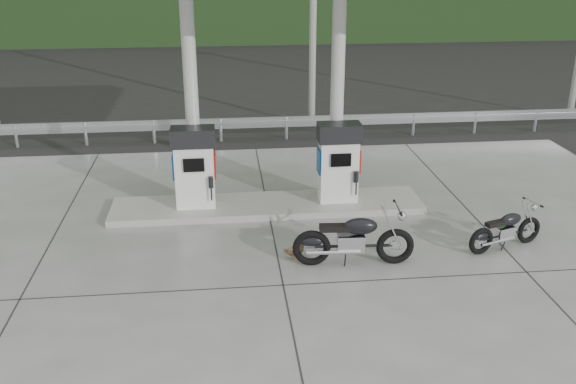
{
  "coord_description": "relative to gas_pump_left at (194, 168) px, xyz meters",
  "views": [
    {
      "loc": [
        -0.98,
        -10.89,
        5.69
      ],
      "look_at": [
        0.3,
        1.0,
        1.0
      ],
      "focal_mm": 40.0,
      "sensor_mm": 36.0,
      "label": 1
    }
  ],
  "objects": [
    {
      "name": "forecourt_apron",
      "position": [
        1.6,
        -2.5,
        -1.06
      ],
      "size": [
        18.0,
        14.0,
        0.02
      ],
      "primitive_type": "cube",
      "color": "slate",
      "rests_on": "ground"
    },
    {
      "name": "canopy_column_left",
      "position": [
        0.0,
        0.4,
        1.6
      ],
      "size": [
        0.3,
        0.3,
        5.0
      ],
      "primitive_type": "cylinder",
      "color": "silver",
      "rests_on": "pump_island"
    },
    {
      "name": "guardrail",
      "position": [
        1.6,
        5.5,
        -0.36
      ],
      "size": [
        26.0,
        0.16,
        1.42
      ],
      "primitive_type": null,
      "color": "#A1A4A9",
      "rests_on": "ground"
    },
    {
      "name": "road",
      "position": [
        1.6,
        9.0,
        -1.07
      ],
      "size": [
        60.0,
        7.0,
        0.01
      ],
      "primitive_type": "cube",
      "color": "black",
      "rests_on": "ground"
    },
    {
      "name": "gas_pump_left",
      "position": [
        0.0,
        0.0,
        0.0
      ],
      "size": [
        0.95,
        0.55,
        1.8
      ],
      "primitive_type": null,
      "color": "white",
      "rests_on": "pump_island"
    },
    {
      "name": "canopy_column_right",
      "position": [
        3.2,
        0.4,
        1.6
      ],
      "size": [
        0.3,
        0.3,
        5.0
      ],
      "primitive_type": "cylinder",
      "color": "silver",
      "rests_on": "pump_island"
    },
    {
      "name": "motorcycle_right",
      "position": [
        6.1,
        -2.49,
        -0.66
      ],
      "size": [
        1.72,
        1.02,
        0.78
      ],
      "primitive_type": null,
      "rotation": [
        0.0,
        0.0,
        0.33
      ],
      "color": "black",
      "rests_on": "forecourt_apron"
    },
    {
      "name": "motorcycle_left",
      "position": [
        2.99,
        -2.83,
        -0.55
      ],
      "size": [
        2.17,
        0.81,
        1.01
      ],
      "primitive_type": null,
      "rotation": [
        0.0,
        0.0,
        -0.06
      ],
      "color": "black",
      "rests_on": "forecourt_apron"
    },
    {
      "name": "gas_pump_right",
      "position": [
        3.2,
        0.0,
        0.0
      ],
      "size": [
        0.95,
        0.55,
        1.8
      ],
      "primitive_type": null,
      "color": "white",
      "rests_on": "pump_island"
    },
    {
      "name": "duck",
      "position": [
        1.93,
        -2.5,
        -0.89
      ],
      "size": [
        0.47,
        0.24,
        0.32
      ],
      "primitive_type": null,
      "rotation": [
        0.0,
        0.0,
        0.26
      ],
      "color": "brown",
      "rests_on": "forecourt_apron"
    },
    {
      "name": "pump_island",
      "position": [
        1.6,
        0.0,
        -0.98
      ],
      "size": [
        7.0,
        1.4,
        0.15
      ],
      "primitive_type": "cube",
      "color": "#9B9890",
      "rests_on": "forecourt_apron"
    },
    {
      "name": "ground",
      "position": [
        1.6,
        -2.5,
        -1.07
      ],
      "size": [
        160.0,
        160.0,
        0.0
      ],
      "primitive_type": "plane",
      "color": "black",
      "rests_on": "ground"
    },
    {
      "name": "utility_pole_b",
      "position": [
        3.6,
        7.0,
        2.93
      ],
      "size": [
        0.22,
        0.22,
        8.0
      ],
      "primitive_type": "cylinder",
      "color": "gray",
      "rests_on": "ground"
    }
  ]
}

